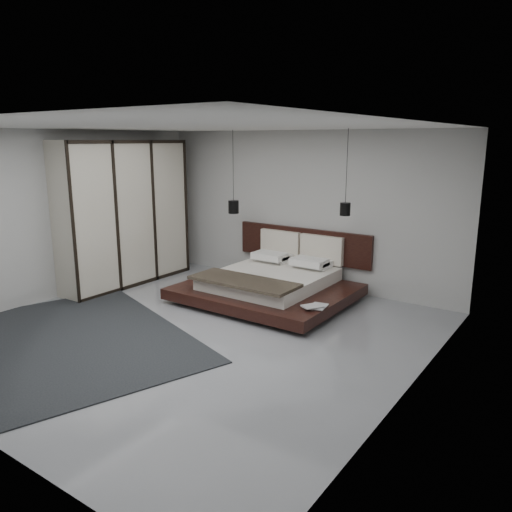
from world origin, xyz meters
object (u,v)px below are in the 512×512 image
Objects in this scene: bed at (271,282)px; wardrobe at (125,213)px; lattice_screen at (164,206)px; rug at (74,339)px; pendant_right at (345,209)px; pendant_left at (234,207)px.

bed is 1.01× the size of wardrobe.
lattice_screen is 0.97× the size of wardrobe.
wardrobe is at bearing -78.76° from lattice_screen.
rug is (1.81, -3.57, -1.29)m from lattice_screen.
wardrobe is at bearing -165.19° from bed.
rug is (-2.30, -3.45, -1.56)m from pendant_right.
lattice_screen is at bearing 101.24° from wardrobe.
lattice_screen is 0.70× the size of rug.
wardrobe is at bearing 124.00° from rug.
wardrobe is (-1.64, -1.14, -0.12)m from pendant_left.
wardrobe is 0.72× the size of rug.
wardrobe reaches higher than bed.
bed is at bearing -10.18° from lattice_screen.
pendant_left is 2.00m from wardrobe.
lattice_screen is 1.75× the size of pendant_left.
wardrobe is at bearing -163.49° from pendant_right.
wardrobe is (0.25, -1.27, 0.01)m from lattice_screen.
pendant_left is 2.22m from pendant_right.
rug is (1.55, -2.30, -1.31)m from wardrobe.
rug is at bearing -63.17° from lattice_screen.
lattice_screen is at bearing 116.83° from rug.
bed is at bearing 68.47° from rug.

